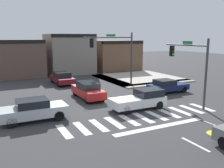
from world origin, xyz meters
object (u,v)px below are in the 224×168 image
at_px(traffic_signal_northeast, 115,50).
at_px(car_red, 88,90).
at_px(car_maroon, 62,78).
at_px(traffic_signal_southeast, 190,60).
at_px(car_navy, 167,86).
at_px(car_white, 140,99).
at_px(car_silver, 34,110).

distance_m(traffic_signal_northeast, car_red, 6.66).
bearing_deg(car_maroon, car_red, 1.22).
bearing_deg(car_maroon, traffic_signal_northeast, 45.30).
distance_m(traffic_signal_southeast, car_red, 9.38).
xyz_separation_m(car_red, car_navy, (8.21, -1.33, -0.10)).
height_order(traffic_signal_southeast, car_white, traffic_signal_southeast).
bearing_deg(traffic_signal_southeast, car_silver, 83.25).
distance_m(car_silver, car_white, 8.12).
xyz_separation_m(car_red, car_white, (2.49, -5.03, -0.02)).
height_order(traffic_signal_northeast, traffic_signal_southeast, traffic_signal_northeast).
bearing_deg(car_white, traffic_signal_southeast, 172.86).
distance_m(car_navy, car_white, 6.81).
bearing_deg(car_white, car_silver, -6.53).
relative_size(traffic_signal_northeast, car_maroon, 1.29).
distance_m(traffic_signal_southeast, car_silver, 12.94).
height_order(car_red, car_white, car_red).
relative_size(traffic_signal_southeast, car_white, 1.25).
distance_m(car_silver, car_maroon, 13.35).
bearing_deg(traffic_signal_southeast, car_navy, -16.82).
relative_size(traffic_signal_southeast, car_maroon, 1.17).
distance_m(traffic_signal_northeast, car_white, 9.33).
bearing_deg(car_red, traffic_signal_southeast, 51.11).
height_order(car_navy, car_maroon, car_maroon).
relative_size(traffic_signal_northeast, car_white, 1.39).
bearing_deg(car_maroon, car_white, 11.46).
distance_m(car_silver, car_navy, 14.06).
xyz_separation_m(traffic_signal_southeast, car_red, (-6.92, 5.58, -2.97)).
xyz_separation_m(car_navy, car_maroon, (-8.38, 9.43, 0.05)).
height_order(car_red, car_maroon, car_red).
height_order(car_silver, car_navy, car_silver).
bearing_deg(car_maroon, car_navy, 41.61).
distance_m(car_navy, car_maroon, 12.62).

